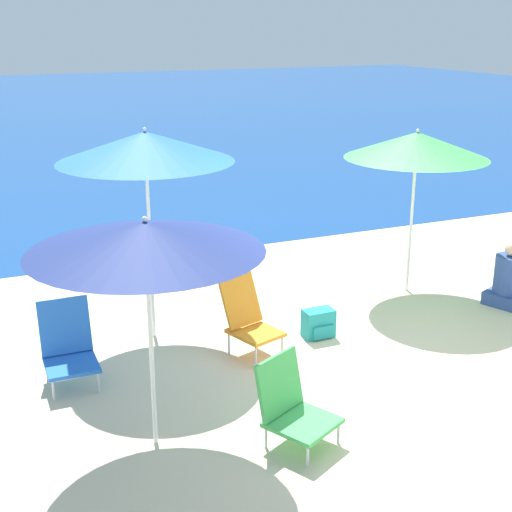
% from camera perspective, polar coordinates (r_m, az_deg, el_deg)
% --- Properties ---
extents(ground_plane, '(60.00, 60.00, 0.00)m').
position_cam_1_polar(ground_plane, '(7.09, 11.67, -9.77)').
color(ground_plane, beige).
extents(sea_water, '(60.00, 40.00, 0.01)m').
position_cam_1_polar(sea_water, '(30.03, -16.59, 11.23)').
color(sea_water, '#19478C').
rests_on(sea_water, ground).
extents(beach_umbrella_navy, '(1.80, 1.80, 1.92)m').
position_cam_1_polar(beach_umbrella_navy, '(5.36, -8.83, 1.53)').
color(beach_umbrella_navy, white).
rests_on(beach_umbrella_navy, ground).
extents(beach_umbrella_green, '(1.75, 1.75, 2.07)m').
position_cam_1_polar(beach_umbrella_green, '(8.90, 12.73, 8.63)').
color(beach_umbrella_green, white).
rests_on(beach_umbrella_green, ground).
extents(beach_umbrella_blue, '(1.81, 1.81, 2.28)m').
position_cam_1_polar(beach_umbrella_blue, '(7.35, -8.84, 8.63)').
color(beach_umbrella_blue, white).
rests_on(beach_umbrella_blue, ground).
extents(beach_chair_orange, '(0.59, 0.72, 0.87)m').
position_cam_1_polar(beach_chair_orange, '(7.33, -0.72, -4.67)').
color(beach_chair_orange, silver).
rests_on(beach_chair_orange, ground).
extents(beach_chair_green, '(0.70, 0.72, 0.72)m').
position_cam_1_polar(beach_chair_green, '(5.90, 2.83, -11.74)').
color(beach_chair_green, silver).
rests_on(beach_chair_green, ground).
extents(beach_chair_blue, '(0.49, 0.60, 0.78)m').
position_cam_1_polar(beach_chair_blue, '(7.05, -14.81, -6.92)').
color(beach_chair_blue, silver).
rests_on(beach_chair_blue, ground).
extents(person_seated_near, '(0.55, 0.59, 0.81)m').
position_cam_1_polar(person_seated_near, '(9.13, 19.58, -1.85)').
color(person_seated_near, '#334C8C').
rests_on(person_seated_near, ground).
extents(backpack_teal, '(0.34, 0.23, 0.31)m').
position_cam_1_polar(backpack_teal, '(7.83, 5.03, -5.41)').
color(backpack_teal, teal).
rests_on(backpack_teal, ground).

